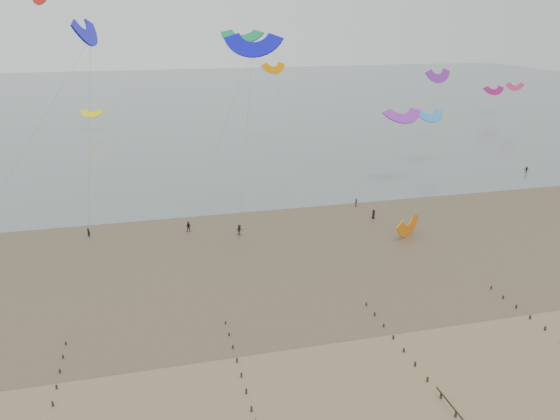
% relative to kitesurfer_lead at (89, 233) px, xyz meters
% --- Properties ---
extents(ground, '(500.00, 500.00, 0.00)m').
position_rel_kitesurfer_lead_xyz_m(ground, '(31.90, -44.50, -0.82)').
color(ground, brown).
rests_on(ground, ground).
extents(sea_and_shore, '(500.00, 665.00, 0.03)m').
position_rel_kitesurfer_lead_xyz_m(sea_and_shore, '(27.82, -10.10, -0.81)').
color(sea_and_shore, '#475654').
rests_on(sea_and_shore, ground).
extents(kitesurfer_lead, '(0.71, 0.68, 1.64)m').
position_rel_kitesurfer_lead_xyz_m(kitesurfer_lead, '(0.00, 0.00, 0.00)').
color(kitesurfer_lead, black).
rests_on(kitesurfer_lead, ground).
extents(kitesurfers, '(128.31, 22.48, 1.86)m').
position_rel_kitesurfer_lead_xyz_m(kitesurfers, '(50.93, 2.25, 0.05)').
color(kitesurfers, black).
rests_on(kitesurfers, ground).
extents(grounded_kite, '(7.84, 7.55, 3.40)m').
position_rel_kitesurfer_lead_xyz_m(grounded_kite, '(51.69, -12.37, -0.82)').
color(grounded_kite, orange).
rests_on(grounded_kite, ground).
extents(kites_airborne, '(219.49, 117.10, 43.45)m').
position_rel_kitesurfer_lead_xyz_m(kites_airborne, '(21.49, 42.44, 20.07)').
color(kites_airborne, '#FFF304').
rests_on(kites_airborne, ground).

